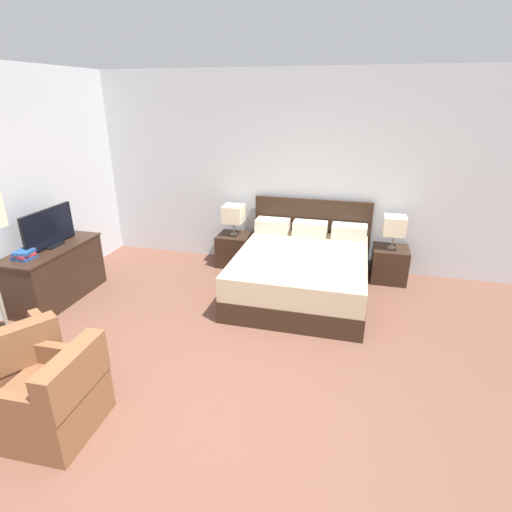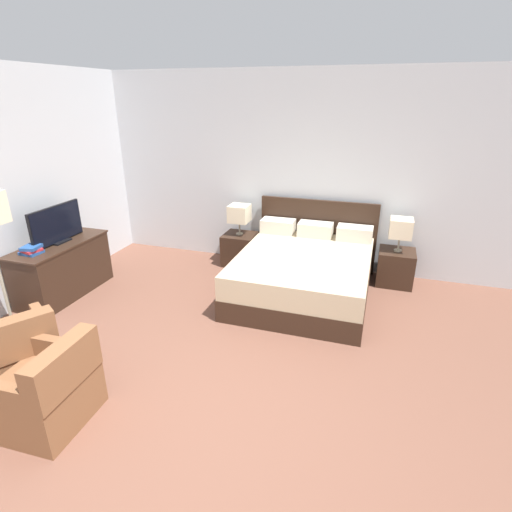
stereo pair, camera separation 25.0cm
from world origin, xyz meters
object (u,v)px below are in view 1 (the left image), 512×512
bed (302,271)px  book_small_top (24,252)px  book_red_cover (24,257)px  armchair_companion (54,400)px  table_lamp_left (233,214)px  nightstand_right (389,264)px  armchair_by_window (16,364)px  tv (49,229)px  nightstand_left (234,250)px  table_lamp_right (395,226)px  dresser (55,272)px  book_blue_cover (24,255)px

bed → book_small_top: (-3.07, -1.39, 0.49)m
book_red_cover → armchair_companion: (1.56, -1.51, -0.46)m
book_small_top → table_lamp_left: bearing=47.8°
nightstand_right → armchair_by_window: armchair_by_window is taller
nightstand_right → armchair_by_window: bearing=-135.4°
bed → nightstand_right: bearing=30.9°
armchair_by_window → nightstand_right: bearing=44.6°
tv → nightstand_left: bearing=41.2°
table_lamp_right → dresser: (-4.23, -1.69, -0.45)m
table_lamp_right → bed: bearing=-149.1°
book_small_top → armchair_companion: book_small_top is taller
book_red_cover → armchair_by_window: size_ratio=0.24×
bed → table_lamp_left: 1.46m
nightstand_left → nightstand_right: (2.34, 0.00, 0.00)m
tv → armchair_companion: 2.57m
table_lamp_left → book_red_cover: size_ratio=2.07×
book_small_top → nightstand_left: bearing=47.7°
dresser → book_blue_cover: book_blue_cover is taller
book_red_cover → book_blue_cover: 0.03m
dresser → book_small_top: bearing=-90.8°
nightstand_left → nightstand_right: bearing=0.0°
tv → book_blue_cover: size_ratio=4.04×
book_red_cover → book_blue_cover: (0.00, 0.00, 0.03)m
table_lamp_right → nightstand_left: bearing=-180.0°
table_lamp_left → armchair_by_window: table_lamp_left is taller
dresser → tv: size_ratio=1.57×
nightstand_left → armchair_companion: (-0.35, -3.60, 0.04)m
nightstand_left → tv: 2.61m
bed → dresser: bearing=-162.1°
table_lamp_left → book_blue_cover: (-1.91, -2.09, -0.05)m
table_lamp_right → tv: (-4.23, -1.65, 0.13)m
book_small_top → armchair_companion: 2.22m
nightstand_left → book_red_cover: size_ratio=2.19×
table_lamp_left → armchair_companion: (-0.35, -3.60, -0.54)m
table_lamp_left → armchair_by_window: 3.49m
bed → nightstand_left: bed is taller
table_lamp_left → book_small_top: 2.82m
bed → tv: (-3.06, -0.95, 0.64)m
dresser → armchair_companion: bearing=-51.0°
nightstand_left → dresser: size_ratio=0.38×
tv → armchair_companion: (1.54, -1.94, -0.67)m
book_red_cover → book_small_top: size_ratio=1.14×
tv → book_red_cover: 0.49m
dresser → armchair_companion: 2.45m
nightstand_left → dresser: 2.54m
nightstand_left → nightstand_right: size_ratio=1.00×
bed → nightstand_right: 1.37m
bed → tv: tv is taller
book_red_cover → book_small_top: (0.01, 0.00, 0.07)m
nightstand_right → book_small_top: bearing=-153.8°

